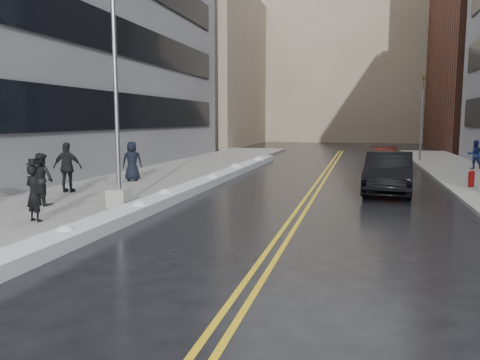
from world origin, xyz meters
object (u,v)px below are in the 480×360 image
Objects in this scene: pedestrian_c at (132,161)px; pedestrian_b at (42,179)px; pedestrian_east at (475,154)px; lamppost at (117,135)px; pedestrian_d at (68,167)px; fire_hydrant at (471,178)px; traffic_signal at (422,114)px; car_maroon at (384,160)px; car_black at (389,173)px; pedestrian_fedora at (34,193)px.

pedestrian_b is at bearing 64.26° from pedestrian_c.
pedestrian_b is 23.69m from pedestrian_east.
pedestrian_d is at bearing 146.27° from lamppost.
pedestrian_east is at bearing -120.11° from pedestrian_b.
traffic_signal is at bearing 92.05° from fire_hydrant.
car_maroon is at bearing 13.82° from pedestrian_east.
pedestrian_c is 11.54m from car_black.
car_black is at bearing -152.33° from fire_hydrant.
pedestrian_c is 14.38m from car_maroon.
pedestrian_east is (17.73, 13.94, -0.15)m from pedestrian_d.
traffic_signal reaches higher than fire_hydrant.
traffic_signal is at bearing 70.29° from car_maroon.
pedestrian_d is 0.39× the size of car_black.
car_black is at bearing -135.29° from pedestrian_b.
lamppost is 3.26m from pedestrian_fedora.
pedestrian_d is at bearing -128.05° from traffic_signal.
traffic_signal is at bearing -107.71° from pedestrian_b.
pedestrian_c is at bearing -132.61° from traffic_signal.
traffic_signal is 1.22× the size of car_maroon.
car_black is (10.02, 8.74, -0.11)m from pedestrian_fedora.
pedestrian_d is (-15.86, -5.62, 0.59)m from fire_hydrant.
traffic_signal is at bearing -72.91° from pedestrian_east.
pedestrian_c is (-14.53, -15.80, -2.32)m from traffic_signal.
pedestrian_fedora is at bearing 138.61° from pedestrian_b.
pedestrian_b is 0.36× the size of car_maroon.
car_black is (-3.50, -1.84, 0.30)m from fire_hydrant.
car_black is at bearing -171.93° from pedestrian_d.
pedestrian_c is at bearing 113.80° from lamppost.
car_black is (11.53, -0.03, -0.23)m from pedestrian_c.
pedestrian_b reaches higher than pedestrian_east.
car_black reaches higher than fire_hydrant.
pedestrian_c is (-1.52, 8.78, 0.12)m from pedestrian_fedora.
car_maroon is at bearing -170.76° from pedestrian_c.
traffic_signal reaches higher than pedestrian_east.
fire_hydrant is 8.53m from pedestrian_east.
pedestrian_d is (-2.34, 4.96, 0.18)m from pedestrian_fedora.
pedestrian_c is (-15.03, -1.80, 0.53)m from fire_hydrant.
pedestrian_d is at bearing -135.32° from car_maroon.
pedestrian_east is at bearing -67.38° from traffic_signal.
car_maroon is at bearing 58.15° from lamppost.
pedestrian_east is (14.17, 16.31, -1.54)m from lamppost.
pedestrian_fedora reaches higher than car_maroon.
lamppost is at bearing 137.30° from pedestrian_d.
pedestrian_fedora is at bearing -120.20° from car_maroon.
traffic_signal reaches higher than pedestrian_b.
pedestrian_east is 0.34× the size of car_maroon.
traffic_signal is at bearing 61.79° from lamppost.
traffic_signal is 25.02m from pedestrian_d.
pedestrian_c is at bearing -144.04° from car_maroon.
fire_hydrant is 0.45× the size of pedestrian_fedora.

